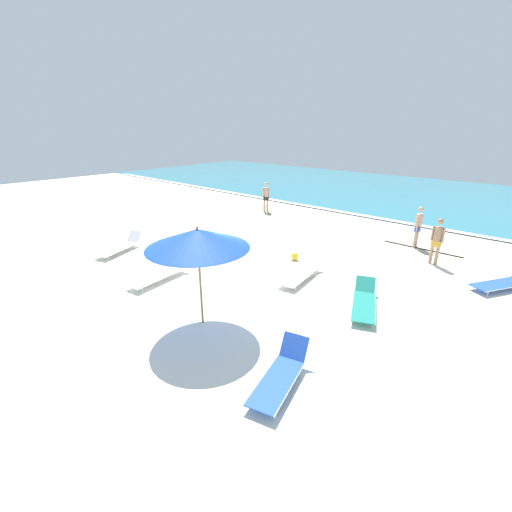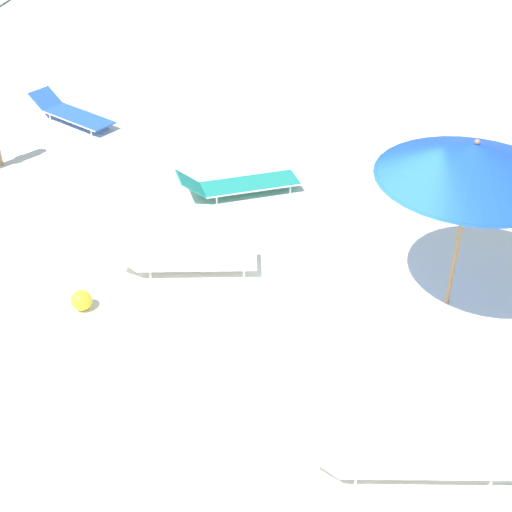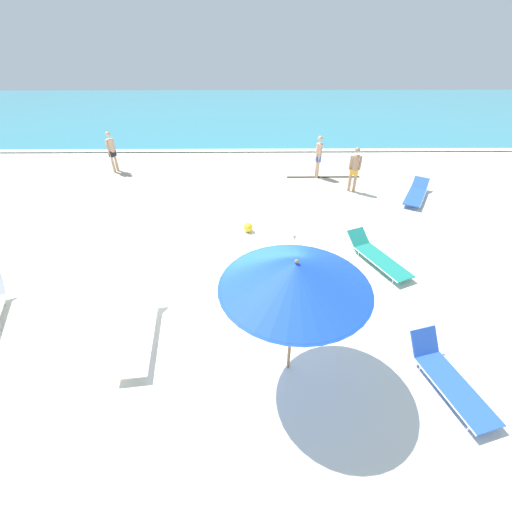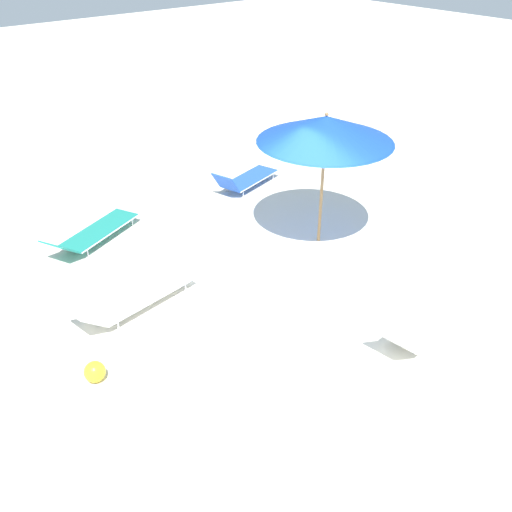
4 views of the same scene
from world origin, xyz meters
name	(u,v)px [view 1 (image 1 of 4)]	position (x,y,z in m)	size (l,w,h in m)	color
ground_plane	(224,292)	(0.00, 0.01, -0.08)	(60.00, 60.00, 0.16)	silver
ocean_water	(429,196)	(0.00, 20.86, 0.03)	(60.00, 18.40, 0.07)	teal
beach_umbrella	(198,239)	(1.00, -1.67, 2.33)	(2.55, 2.55, 2.64)	#9E7547
sun_lounger_under_umbrella	(121,246)	(-5.77, -0.39, 0.22)	(1.32, 2.26, 0.63)	white
sun_lounger_beside_umbrella	(301,273)	(1.33, 2.38, 0.21)	(0.94, 2.35, 0.54)	white
sun_lounger_near_water_left	(281,374)	(3.95, -2.11, 0.22)	(1.09, 2.02, 0.63)	blue
sun_lounger_near_water_right	(161,274)	(-2.14, -0.86, 0.21)	(0.87, 2.36, 0.57)	white
sun_lounger_mid_beach_solo	(364,302)	(3.84, 1.89, 0.21)	(1.46, 2.30, 0.53)	#1E8475
sun_lounger_mid_beach_pair_a	(504,282)	(6.59, 6.06, 0.21)	(1.66, 2.24, 0.49)	blue
beachgoer_wading_adult	(437,239)	(4.27, 6.79, 1.00)	(0.45, 0.27, 1.76)	#A37A5B
beachgoer_shoreline_child	(418,225)	(3.11, 8.31, 1.00)	(0.27, 0.45, 1.76)	tan
beachgoer_strolling_adult	(266,195)	(-5.90, 9.03, 1.00)	(0.28, 0.42, 1.76)	tan
beach_ball	(295,256)	(0.15, 3.63, 0.15)	(0.31, 0.31, 0.31)	yellow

